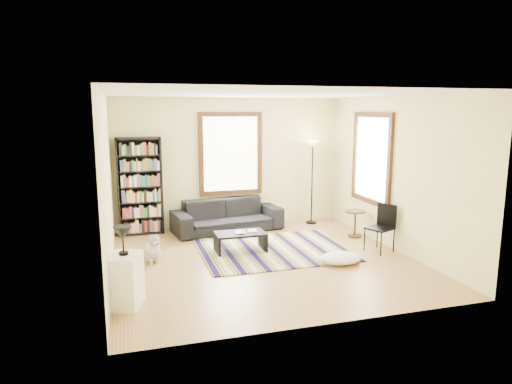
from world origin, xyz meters
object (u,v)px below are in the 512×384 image
object	(u,v)px
sofa	(227,215)
floor_cushion	(341,258)
coffee_table	(240,242)
bookshelf	(140,186)
floor_lamp	(312,183)
side_table	(355,224)
folding_chair	(380,228)
white_cabinet	(125,280)
dog	(152,248)

from	to	relation	value
sofa	floor_cushion	size ratio (longest dim) A/B	3.21
coffee_table	bookshelf	bearing A→B (deg)	133.32
floor_lamp	side_table	xyz separation A→B (m)	(0.41, -1.28, -0.66)
bookshelf	folding_chair	distance (m)	4.81
bookshelf	coffee_table	size ratio (longest dim) A/B	2.22
bookshelf	sofa	bearing A→B (deg)	-8.71
floor_cushion	white_cabinet	size ratio (longest dim) A/B	1.02
side_table	coffee_table	bearing A→B (deg)	-172.73
white_cabinet	floor_lamp	bearing A→B (deg)	58.00
floor_cushion	folding_chair	distance (m)	1.10
floor_lamp	sofa	bearing A→B (deg)	-177.10
side_table	folding_chair	world-z (taller)	folding_chair
side_table	dog	distance (m)	4.08
floor_lamp	folding_chair	size ratio (longest dim) A/B	2.16
bookshelf	coffee_table	distance (m)	2.56
bookshelf	folding_chair	xyz separation A→B (m)	(4.10, -2.45, -0.57)
floor_lamp	dog	xyz separation A→B (m)	(-3.65, -1.71, -0.68)
side_table	folding_chair	xyz separation A→B (m)	(-0.05, -1.00, 0.16)
floor_lamp	folding_chair	xyz separation A→B (m)	(0.36, -2.28, -0.50)
bookshelf	floor_lamp	xyz separation A→B (m)	(3.74, -0.17, -0.07)
dog	floor_lamp	bearing A→B (deg)	11.63
bookshelf	white_cabinet	world-z (taller)	bookshelf
sofa	folding_chair	world-z (taller)	folding_chair
sofa	coffee_table	distance (m)	1.51
floor_lamp	side_table	size ratio (longest dim) A/B	3.44
coffee_table	white_cabinet	world-z (taller)	white_cabinet
folding_chair	dog	bearing A→B (deg)	149.26
bookshelf	folding_chair	size ratio (longest dim) A/B	2.33
floor_lamp	white_cabinet	distance (m)	5.36
floor_lamp	white_cabinet	xyz separation A→B (m)	(-4.09, -3.42, -0.58)
coffee_table	sofa	bearing A→B (deg)	86.30
coffee_table	floor_cushion	xyz separation A→B (m)	(1.46, -1.08, -0.09)
sofa	floor_cushion	bearing A→B (deg)	-70.75
folding_chair	dog	distance (m)	4.06
sofa	floor_cushion	xyz separation A→B (m)	(1.37, -2.58, -0.24)
coffee_table	dog	bearing A→B (deg)	-176.07
floor_lamp	white_cabinet	bearing A→B (deg)	-140.10
bookshelf	floor_cushion	world-z (taller)	bookshelf
bookshelf	white_cabinet	size ratio (longest dim) A/B	2.86
coffee_table	floor_cushion	size ratio (longest dim) A/B	1.26
bookshelf	floor_lamp	world-z (taller)	bookshelf
coffee_table	dog	world-z (taller)	dog
sofa	coffee_table	bearing A→B (deg)	-102.38
folding_chair	white_cabinet	distance (m)	4.59
sofa	white_cabinet	bearing A→B (deg)	-131.21
floor_lamp	coffee_table	bearing A→B (deg)	-142.35
coffee_table	folding_chair	size ratio (longest dim) A/B	1.05
folding_chair	white_cabinet	xyz separation A→B (m)	(-4.45, -1.14, -0.08)
sofa	folding_chair	bearing A→B (deg)	-51.71
sofa	side_table	world-z (taller)	sofa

